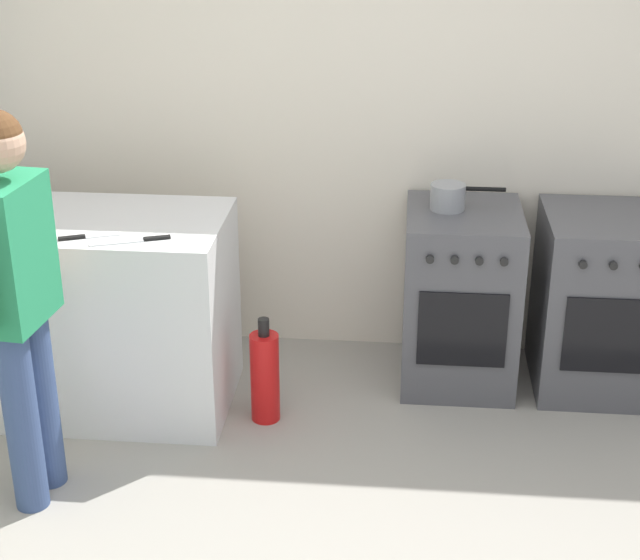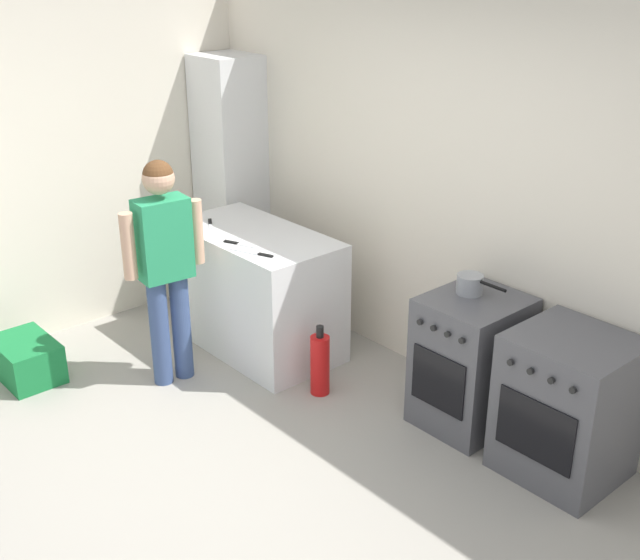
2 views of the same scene
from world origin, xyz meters
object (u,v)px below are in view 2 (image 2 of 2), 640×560
at_px(knife_utility, 238,244).
at_px(recycling_crate_lower, 26,359).
at_px(oven_left, 471,361).
at_px(pot, 470,284).
at_px(knife_paring, 210,223).
at_px(fire_extinguisher, 320,364).
at_px(larder_cabinet, 231,179).
at_px(knife_carving, 253,253).
at_px(person, 165,256).
at_px(oven_right, 567,406).

distance_m(knife_utility, recycling_crate_lower, 1.69).
distance_m(oven_left, pot, 0.49).
relative_size(knife_paring, fire_extinguisher, 0.38).
bearing_deg(larder_cabinet, knife_carving, -29.71).
bearing_deg(oven_left, larder_cabinet, 177.79).
relative_size(oven_left, larder_cabinet, 0.42).
relative_size(knife_carving, recycling_crate_lower, 0.62).
distance_m(oven_left, fire_extinguisher, 1.01).
xyz_separation_m(knife_paring, larder_cabinet, (-0.58, 0.61, 0.09)).
bearing_deg(knife_carving, recycling_crate_lower, -128.48).
xyz_separation_m(oven_left, knife_utility, (-1.58, -0.60, 0.48)).
xyz_separation_m(person, larder_cabinet, (-0.97, 1.22, 0.08)).
xyz_separation_m(fire_extinguisher, larder_cabinet, (-1.78, 0.58, 0.78)).
height_order(oven_right, knife_utility, knife_utility).
bearing_deg(fire_extinguisher, oven_left, 28.78).
height_order(oven_right, larder_cabinet, larder_cabinet).
distance_m(oven_left, knife_paring, 2.18).
relative_size(person, recycling_crate_lower, 3.00).
height_order(oven_left, fire_extinguisher, oven_left).
bearing_deg(person, oven_right, 25.26).
height_order(pot, knife_paring, pot).
height_order(knife_carving, knife_paring, same).
height_order(knife_carving, larder_cabinet, larder_cabinet).
distance_m(knife_paring, fire_extinguisher, 1.38).
distance_m(pot, recycling_crate_lower, 3.08).
relative_size(recycling_crate_lower, larder_cabinet, 0.26).
relative_size(oven_right, larder_cabinet, 0.42).
bearing_deg(person, pot, 35.69).
xyz_separation_m(pot, larder_cabinet, (-2.57, 0.07, 0.09)).
height_order(person, larder_cabinet, larder_cabinet).
relative_size(fire_extinguisher, recycling_crate_lower, 0.96).
distance_m(knife_paring, person, 0.72).
relative_size(person, larder_cabinet, 0.78).
distance_m(oven_left, larder_cabinet, 2.71).
bearing_deg(person, recycling_crate_lower, -132.09).
relative_size(oven_left, knife_paring, 4.44).
xyz_separation_m(oven_left, larder_cabinet, (-2.65, 0.10, 0.57)).
bearing_deg(knife_utility, person, -101.19).
relative_size(knife_carving, fire_extinguisher, 0.64).
bearing_deg(oven_right, person, -154.74).
distance_m(knife_paring, recycling_crate_lower, 1.60).
height_order(knife_utility, recycling_crate_lower, knife_utility).
height_order(knife_utility, knife_paring, same).
relative_size(oven_left, pot, 2.49).
bearing_deg(oven_right, knife_paring, -169.63).
bearing_deg(recycling_crate_lower, knife_utility, 58.34).
bearing_deg(pot, fire_extinguisher, -147.01).
xyz_separation_m(oven_right, knife_utility, (-2.27, -0.60, 0.48)).
bearing_deg(knife_utility, oven_left, 20.73).
xyz_separation_m(oven_left, recycling_crate_lower, (-2.37, -1.88, -0.29)).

